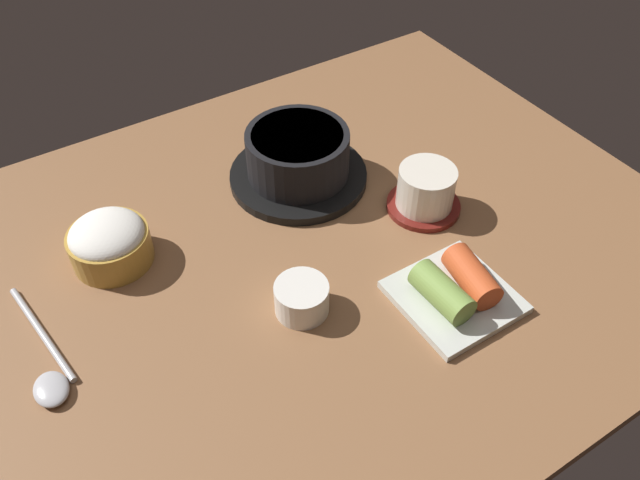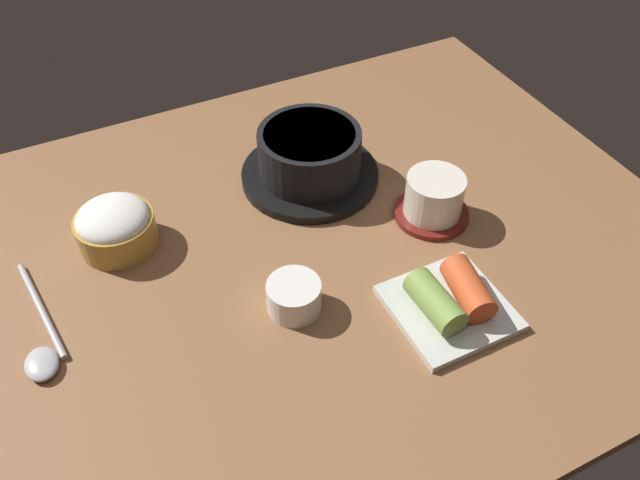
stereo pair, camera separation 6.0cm
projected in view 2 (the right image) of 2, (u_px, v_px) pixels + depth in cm
name	position (u px, v px, depth cm)	size (l,w,h in cm)	color
dining_table	(299.00, 257.00, 82.89)	(100.00, 76.00, 2.00)	brown
stone_pot	(310.00, 158.00, 89.70)	(19.52, 19.52, 7.96)	black
rice_bowl	(115.00, 226.00, 81.01)	(10.01, 10.01, 6.17)	#B78C38
tea_cup_with_saucer	(434.00, 198.00, 84.65)	(10.04, 10.04, 6.47)	maroon
banchan_cup_center	(294.00, 296.00, 74.31)	(6.38, 6.38, 3.94)	white
kimchi_plate	(450.00, 301.00, 74.15)	(12.96, 12.96, 4.69)	silver
spoon	(42.00, 345.00, 71.27)	(4.52, 18.59, 1.35)	#B7B7BC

